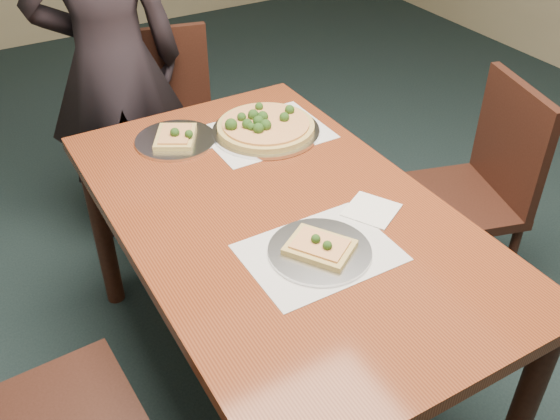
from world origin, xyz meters
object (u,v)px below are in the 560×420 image
dining_table (280,234)px  chair_right (475,185)px  slice_plate_far (176,138)px  pizza_pan (265,127)px  slice_plate_near (320,249)px  diner (111,65)px  chair_far (169,124)px

dining_table → chair_right: bearing=2.9°
dining_table → slice_plate_far: 0.55m
pizza_pan → slice_plate_near: bearing=-106.4°
diner → pizza_pan: bearing=127.3°
diner → pizza_pan: diner is taller
slice_plate_far → dining_table: bearing=-78.3°
diner → slice_plate_far: bearing=105.2°
chair_right → diner: bearing=-120.0°
chair_far → pizza_pan: 0.71m
dining_table → slice_plate_near: (-0.01, -0.22, 0.11)m
pizza_pan → slice_plate_near: size_ratio=1.36×
slice_plate_near → diner: bearing=95.7°
chair_far → chair_right: 1.32m
dining_table → chair_right: 0.90m
dining_table → chair_far: 1.09m
pizza_pan → slice_plate_near: 0.68m
dining_table → pizza_pan: 0.48m
dining_table → diner: diner is taller
dining_table → slice_plate_far: slice_plate_far is taller
slice_plate_near → pizza_pan: bearing=73.6°
chair_right → slice_plate_far: 1.13m
chair_right → slice_plate_near: chair_right is taller
chair_far → slice_plate_far: 0.62m
diner → slice_plate_far: size_ratio=5.84×
chair_right → slice_plate_near: 0.96m
chair_right → dining_table: bearing=-70.7°
chair_far → pizza_pan: size_ratio=2.40×
pizza_pan → slice_plate_near: pizza_pan is taller
chair_right → pizza_pan: bearing=-102.2°
chair_far → slice_plate_near: 1.32m
chair_far → slice_plate_far: bearing=-93.8°
dining_table → diner: size_ratio=0.92×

